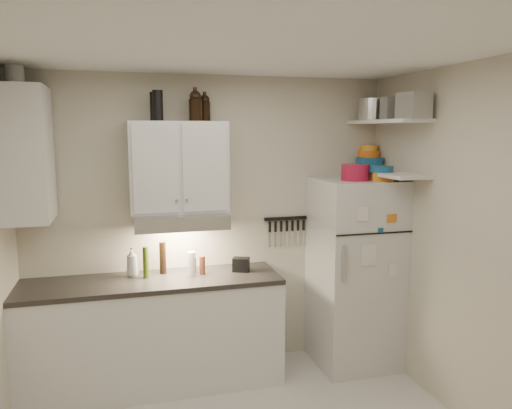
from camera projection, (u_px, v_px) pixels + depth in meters
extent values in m
cube|color=white|center=(256.00, 44.00, 2.83)|extent=(3.20, 3.00, 0.02)
cube|color=beige|center=(211.00, 224.00, 4.46)|extent=(3.20, 0.02, 2.60)
cube|color=beige|center=(480.00, 251.00, 3.44)|extent=(0.02, 3.00, 2.60)
cube|color=silver|center=(154.00, 335.00, 4.14)|extent=(2.10, 0.60, 0.88)
cube|color=#2B2725|center=(152.00, 282.00, 4.08)|extent=(2.10, 0.62, 0.04)
cube|color=silver|center=(178.00, 167.00, 4.14)|extent=(0.80, 0.33, 0.75)
cube|color=silver|center=(26.00, 154.00, 3.69)|extent=(0.33, 0.55, 1.00)
cube|color=silver|center=(180.00, 220.00, 4.14)|extent=(0.76, 0.46, 0.12)
cube|color=silver|center=(355.00, 273.00, 4.52)|extent=(0.70, 0.68, 1.70)
cube|color=silver|center=(388.00, 122.00, 4.24)|extent=(0.30, 0.95, 0.03)
cube|color=silver|center=(386.00, 173.00, 4.31)|extent=(0.30, 0.95, 0.03)
cube|color=black|center=(286.00, 218.00, 4.61)|extent=(0.42, 0.02, 0.03)
cylinder|color=maroon|center=(355.00, 172.00, 4.27)|extent=(0.30, 0.30, 0.14)
cube|color=orange|center=(381.00, 176.00, 4.26)|extent=(0.23, 0.26, 0.07)
cylinder|color=silver|center=(373.00, 174.00, 4.29)|extent=(0.08, 0.08, 0.11)
cylinder|color=silver|center=(373.00, 110.00, 4.50)|extent=(0.32, 0.32, 0.19)
cube|color=#AAAAAD|center=(394.00, 108.00, 4.19)|extent=(0.21, 0.20, 0.19)
cube|color=#AAAAAD|center=(414.00, 106.00, 3.85)|extent=(0.23, 0.23, 0.20)
cylinder|color=navy|center=(370.00, 163.00, 4.64)|extent=(0.26, 0.26, 0.10)
cylinder|color=orange|center=(369.00, 154.00, 4.70)|extent=(0.20, 0.20, 0.06)
cylinder|color=#F6A02B|center=(369.00, 148.00, 4.70)|extent=(0.16, 0.16, 0.05)
cylinder|color=navy|center=(381.00, 169.00, 4.24)|extent=(0.22, 0.22, 0.05)
cylinder|color=black|center=(155.00, 107.00, 4.04)|extent=(0.10, 0.10, 0.23)
cylinder|color=black|center=(158.00, 106.00, 3.97)|extent=(0.09, 0.09, 0.24)
cylinder|color=silver|center=(14.00, 73.00, 3.67)|extent=(0.16, 0.16, 0.18)
imported|color=silver|center=(132.00, 260.00, 4.14)|extent=(0.13, 0.13, 0.28)
cylinder|color=brown|center=(202.00, 265.00, 4.21)|extent=(0.06, 0.06, 0.16)
cylinder|color=#405816|center=(146.00, 262.00, 4.09)|extent=(0.06, 0.06, 0.26)
cylinder|color=black|center=(163.00, 258.00, 4.22)|extent=(0.06, 0.06, 0.27)
cylinder|color=silver|center=(192.00, 264.00, 4.17)|extent=(0.07, 0.07, 0.20)
cylinder|color=maroon|center=(193.00, 265.00, 4.28)|extent=(0.08, 0.08, 0.12)
cube|color=black|center=(241.00, 265.00, 4.30)|extent=(0.17, 0.15, 0.12)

